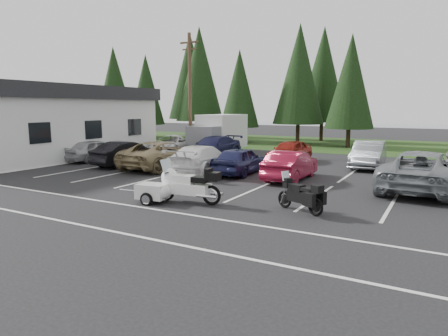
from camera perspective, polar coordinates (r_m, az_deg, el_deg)
ground at (r=16.13m, az=1.00°, el=-3.69°), size 120.00×120.00×0.00m
grass_strip at (r=38.78m, az=17.98°, el=3.13°), size 80.00×16.00×0.01m
lake_water at (r=69.07m, az=26.33°, el=4.89°), size 70.00×50.00×0.02m
building at (r=31.11m, az=-25.87°, el=5.95°), size 10.60×15.60×4.90m
utility_pole at (r=31.24m, az=-4.90°, el=10.91°), size 1.60×0.26×9.00m
box_truck at (r=30.64m, az=-1.18°, el=4.91°), size 2.40×5.60×2.90m
stall_markings at (r=17.88m, az=4.02°, el=-2.47°), size 32.00×16.00×0.01m
conifer_0 at (r=50.87m, az=-15.41°, el=11.48°), size 4.58×4.58×10.66m
conifer_1 at (r=45.84m, az=-11.06°, el=10.92°), size 3.96×3.96×9.22m
conifer_2 at (r=43.68m, az=-3.52°, el=13.23°), size 5.10×5.10×11.89m
conifer_3 at (r=39.63m, az=2.23°, el=11.27°), size 3.87×3.87×9.02m
conifer_4 at (r=38.97m, az=10.70°, el=13.04°), size 4.80×4.80×11.17m
conifer_5 at (r=36.34m, az=17.65°, el=11.69°), size 4.14×4.14×9.63m
conifer_back_a at (r=49.39m, az=-4.84°, el=12.96°), size 5.28×5.28×12.30m
conifer_back_b at (r=43.08m, az=14.00°, el=12.82°), size 4.97×4.97×11.58m
car_near_0 at (r=27.21m, az=-17.81°, el=2.45°), size 2.09×4.30×1.41m
car_near_1 at (r=24.50m, az=-13.70°, el=2.03°), size 1.95×4.55×1.46m
car_near_2 at (r=23.10m, az=-8.85°, el=1.92°), size 2.68×5.65×1.56m
car_near_3 at (r=21.13m, az=-3.14°, el=1.28°), size 2.56×5.29×1.48m
car_near_4 at (r=20.80m, az=2.30°, el=1.09°), size 1.82×4.24×1.43m
car_near_5 at (r=19.42m, az=9.51°, el=0.42°), size 1.57×4.31×1.41m
car_near_6 at (r=18.50m, az=26.47°, el=-0.36°), size 3.24×6.23×1.68m
car_far_0 at (r=29.69m, az=-7.31°, el=3.31°), size 2.71×5.33×1.44m
car_far_1 at (r=27.38m, az=-1.60°, el=2.98°), size 2.43×5.25×1.49m
car_far_2 at (r=25.49m, az=9.34°, el=2.37°), size 2.04×4.30×1.42m
car_far_3 at (r=24.48m, az=19.96°, el=1.83°), size 1.86×4.70×1.52m
touring_motorcycle at (r=14.51m, az=-5.15°, el=-1.91°), size 2.93×1.14×1.59m
cargo_trailer at (r=14.75m, az=-10.22°, el=-3.57°), size 1.65×1.07×0.72m
adventure_motorcycle at (r=13.47m, az=10.77°, el=-3.44°), size 2.28×1.57×1.32m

